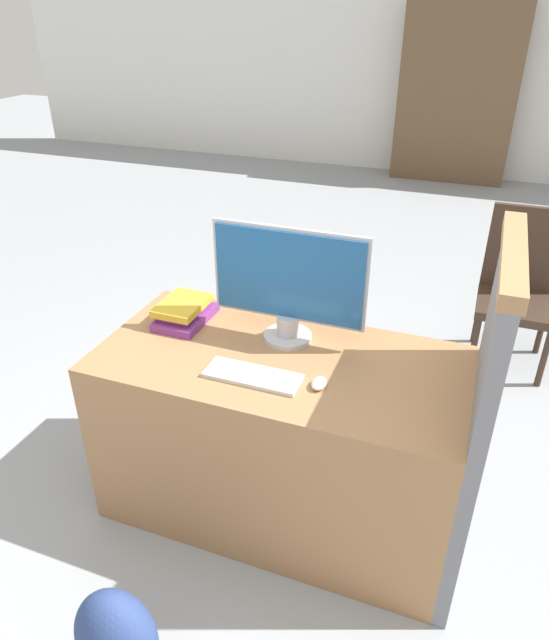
# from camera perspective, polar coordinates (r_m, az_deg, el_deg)

# --- Properties ---
(ground_plane) EXTENTS (20.00, 20.00, 0.00)m
(ground_plane) POSITION_cam_1_polar(r_m,az_deg,el_deg) (2.46, -2.57, -23.28)
(ground_plane) COLOR #93999E
(wall_back) EXTENTS (12.00, 0.06, 2.80)m
(wall_back) POSITION_cam_1_polar(r_m,az_deg,el_deg) (7.65, 17.47, 24.03)
(wall_back) COLOR white
(wall_back) RESTS_ON ground_plane
(desk) EXTENTS (1.41, 0.70, 0.76)m
(desk) POSITION_cam_1_polar(r_m,az_deg,el_deg) (2.40, 0.55, -11.45)
(desk) COLOR #9E7047
(desk) RESTS_ON ground_plane
(carrel_divider) EXTENTS (0.07, 0.68, 1.32)m
(carrel_divider) POSITION_cam_1_polar(r_m,az_deg,el_deg) (2.13, 19.54, -9.63)
(carrel_divider) COLOR slate
(carrel_divider) RESTS_ON ground_plane
(monitor) EXTENTS (0.61, 0.19, 0.47)m
(monitor) POSITION_cam_1_polar(r_m,az_deg,el_deg) (2.18, 1.41, 3.65)
(monitor) COLOR #B7B7BC
(monitor) RESTS_ON desk
(keyboard) EXTENTS (0.35, 0.13, 0.02)m
(keyboard) POSITION_cam_1_polar(r_m,az_deg,el_deg) (2.06, -2.20, -5.60)
(keyboard) COLOR silver
(keyboard) RESTS_ON desk
(mouse) EXTENTS (0.05, 0.08, 0.03)m
(mouse) POSITION_cam_1_polar(r_m,az_deg,el_deg) (2.02, 4.47, -6.34)
(mouse) COLOR silver
(mouse) RESTS_ON desk
(book_stack) EXTENTS (0.19, 0.28, 0.09)m
(book_stack) POSITION_cam_1_polar(r_m,az_deg,el_deg) (2.43, -9.00, 0.84)
(book_stack) COLOR #7A3384
(book_stack) RESTS_ON desk
(far_chair) EXTENTS (0.44, 0.44, 0.93)m
(far_chair) POSITION_cam_1_polar(r_m,az_deg,el_deg) (3.65, 23.32, 3.37)
(far_chair) COLOR #38281E
(far_chair) RESTS_ON ground_plane
(bookshelf_far) EXTENTS (1.33, 0.32, 1.96)m
(bookshelf_far) POSITION_cam_1_polar(r_m,az_deg,el_deg) (7.44, 17.78, 20.59)
(bookshelf_far) COLOR brown
(bookshelf_far) RESTS_ON ground_plane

